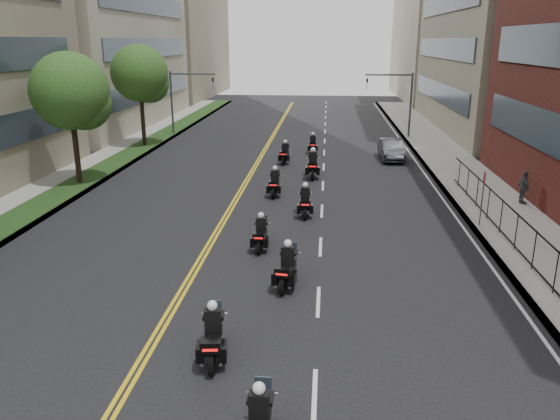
% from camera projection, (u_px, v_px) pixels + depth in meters
% --- Properties ---
extents(sidewalk_right, '(4.00, 90.00, 0.15)m').
position_uv_depth(sidewalk_right, '(476.00, 188.00, 31.47)').
color(sidewalk_right, gray).
rests_on(sidewalk_right, ground).
extents(sidewalk_left, '(4.00, 90.00, 0.15)m').
position_uv_depth(sidewalk_left, '(75.00, 179.00, 33.42)').
color(sidewalk_left, gray).
rests_on(sidewalk_left, ground).
extents(grass_strip, '(2.00, 90.00, 0.04)m').
position_uv_depth(grass_strip, '(87.00, 178.00, 33.33)').
color(grass_strip, '#1C3914').
rests_on(grass_strip, sidewalk_left).
extents(building_right_far, '(15.00, 28.00, 26.00)m').
position_uv_depth(building_right_far, '(458.00, 5.00, 77.26)').
color(building_right_far, gray).
rests_on(building_right_far, ground).
extents(building_left_far, '(16.00, 28.00, 26.00)m').
position_uv_depth(building_left_far, '(158.00, 6.00, 80.79)').
color(building_left_far, '#7F725D').
rests_on(building_left_far, ground).
extents(iron_fence, '(0.05, 28.00, 1.50)m').
position_uv_depth(iron_fence, '(544.00, 260.00, 18.94)').
color(iron_fence, black).
rests_on(iron_fence, sidewalk_right).
extents(street_trees, '(4.40, 38.40, 7.98)m').
position_uv_depth(street_trees, '(22.00, 109.00, 25.76)').
color(street_trees, '#2F2215').
rests_on(street_trees, ground).
extents(traffic_signal_right, '(4.09, 0.20, 5.60)m').
position_uv_depth(traffic_signal_right, '(400.00, 95.00, 46.76)').
color(traffic_signal_right, '#3F3F44').
rests_on(traffic_signal_right, ground).
extents(traffic_signal_left, '(4.09, 0.20, 5.60)m').
position_uv_depth(traffic_signal_left, '(182.00, 93.00, 48.31)').
color(traffic_signal_left, '#3F3F44').
rests_on(traffic_signal_left, ground).
extents(motorcycle_2, '(0.67, 2.25, 1.66)m').
position_uv_depth(motorcycle_2, '(213.00, 337.00, 14.53)').
color(motorcycle_2, black).
rests_on(motorcycle_2, ground).
extents(motorcycle_3, '(0.67, 2.27, 1.67)m').
position_uv_depth(motorcycle_3, '(287.00, 268.00, 18.89)').
color(motorcycle_3, black).
rests_on(motorcycle_3, ground).
extents(motorcycle_4, '(0.47, 2.08, 1.53)m').
position_uv_depth(motorcycle_4, '(261.00, 235.00, 22.32)').
color(motorcycle_4, black).
rests_on(motorcycle_4, ground).
extents(motorcycle_5, '(0.54, 2.23, 1.65)m').
position_uv_depth(motorcycle_5, '(305.00, 203.00, 26.56)').
color(motorcycle_5, black).
rests_on(motorcycle_5, ground).
extents(motorcycle_6, '(0.51, 2.24, 1.66)m').
position_uv_depth(motorcycle_6, '(275.00, 184.00, 30.00)').
color(motorcycle_6, black).
rests_on(motorcycle_6, ground).
extents(motorcycle_7, '(0.59, 2.55, 1.89)m').
position_uv_depth(motorcycle_7, '(313.00, 166.00, 33.92)').
color(motorcycle_7, black).
rests_on(motorcycle_7, ground).
extents(motorcycle_8, '(0.55, 2.22, 1.63)m').
position_uv_depth(motorcycle_8, '(285.00, 154.00, 37.89)').
color(motorcycle_8, black).
rests_on(motorcycle_8, ground).
extents(motorcycle_9, '(0.50, 2.15, 1.59)m').
position_uv_depth(motorcycle_9, '(313.00, 145.00, 41.28)').
color(motorcycle_9, black).
rests_on(motorcycle_9, ground).
extents(parked_sedan, '(1.64, 4.41, 1.44)m').
position_uv_depth(parked_sedan, '(391.00, 150.00, 39.10)').
color(parked_sedan, black).
rests_on(parked_sedan, ground).
extents(pedestrian_c, '(0.56, 1.05, 1.70)m').
position_uv_depth(pedestrian_c, '(524.00, 187.00, 27.96)').
color(pedestrian_c, '#424149').
rests_on(pedestrian_c, sidewalk_right).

